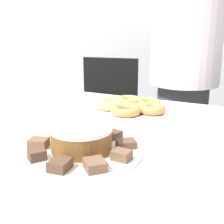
% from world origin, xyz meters
% --- Properties ---
extents(table, '(1.42, 1.04, 0.77)m').
position_xyz_m(table, '(0.00, 0.00, 0.68)').
color(table, white).
rests_on(table, ground_plane).
extents(person_standing, '(0.38, 0.38, 1.63)m').
position_xyz_m(person_standing, '(0.05, 0.82, 0.85)').
color(person_standing, '#383842').
rests_on(person_standing, ground_plane).
extents(office_chair_left, '(0.51, 0.51, 0.89)m').
position_xyz_m(office_chair_left, '(-0.50, 0.95, 0.42)').
color(office_chair_left, black).
rests_on(office_chair_left, ground_plane).
extents(plate_cake, '(0.35, 0.35, 0.01)m').
position_xyz_m(plate_cake, '(-0.01, -0.19, 0.78)').
color(plate_cake, white).
rests_on(plate_cake, table).
extents(plate_donuts, '(0.32, 0.32, 0.01)m').
position_xyz_m(plate_donuts, '(-0.04, 0.28, 0.78)').
color(plate_donuts, white).
rests_on(plate_donuts, table).
extents(frosted_cake, '(0.18, 0.18, 0.07)m').
position_xyz_m(frosted_cake, '(-0.01, -0.19, 0.82)').
color(frosted_cake, brown).
rests_on(frosted_cake, plate_cake).
extents(lamington_0, '(0.06, 0.06, 0.03)m').
position_xyz_m(lamington_0, '(-0.09, -0.30, 0.80)').
color(lamington_0, '#513828').
rests_on(lamington_0, plate_cake).
extents(lamington_1, '(0.05, 0.06, 0.03)m').
position_xyz_m(lamington_1, '(-0.00, -0.32, 0.80)').
color(lamington_1, '#513828').
rests_on(lamington_1, plate_cake).
extents(lamington_2, '(0.08, 0.08, 0.03)m').
position_xyz_m(lamington_2, '(0.08, -0.28, 0.80)').
color(lamington_2, brown).
rests_on(lamington_2, plate_cake).
extents(lamington_3, '(0.05, 0.04, 0.03)m').
position_xyz_m(lamington_3, '(0.12, -0.20, 0.80)').
color(lamington_3, brown).
rests_on(lamington_3, plate_cake).
extents(lamington_4, '(0.07, 0.07, 0.02)m').
position_xyz_m(lamington_4, '(0.09, -0.11, 0.79)').
color(lamington_4, brown).
rests_on(lamington_4, plate_cake).
extents(lamington_5, '(0.06, 0.07, 0.02)m').
position_xyz_m(lamington_5, '(0.02, -0.06, 0.79)').
color(lamington_5, '#513828').
rests_on(lamington_5, plate_cake).
extents(lamington_6, '(0.07, 0.07, 0.03)m').
position_xyz_m(lamington_6, '(-0.07, -0.07, 0.80)').
color(lamington_6, brown).
rests_on(lamington_6, plate_cake).
extents(lamington_7, '(0.06, 0.05, 0.02)m').
position_xyz_m(lamington_7, '(-0.13, -0.13, 0.79)').
color(lamington_7, '#513828').
rests_on(lamington_7, plate_cake).
extents(lamington_8, '(0.06, 0.06, 0.03)m').
position_xyz_m(lamington_8, '(-0.14, -0.22, 0.80)').
color(lamington_8, brown).
rests_on(lamington_8, plate_cake).
extents(donut_0, '(0.11, 0.11, 0.03)m').
position_xyz_m(donut_0, '(-0.04, 0.28, 0.80)').
color(donut_0, '#D18E4C').
rests_on(donut_0, plate_donuts).
extents(donut_1, '(0.11, 0.11, 0.03)m').
position_xyz_m(donut_1, '(0.01, 0.35, 0.80)').
color(donut_1, '#D18E4C').
rests_on(donut_1, plate_donuts).
extents(donut_2, '(0.13, 0.13, 0.04)m').
position_xyz_m(donut_2, '(-0.08, 0.32, 0.80)').
color(donut_2, '#C68447').
rests_on(donut_2, plate_donuts).
extents(donut_3, '(0.13, 0.13, 0.04)m').
position_xyz_m(donut_3, '(-0.13, 0.25, 0.80)').
color(donut_3, '#E5AD66').
rests_on(donut_3, plate_donuts).
extents(donut_4, '(0.12, 0.12, 0.03)m').
position_xyz_m(donut_4, '(-0.04, 0.19, 0.80)').
color(donut_4, '#C68447').
rests_on(donut_4, plate_donuts).
extents(donut_5, '(0.11, 0.11, 0.04)m').
position_xyz_m(donut_5, '(0.05, 0.25, 0.80)').
color(donut_5, '#C68447').
rests_on(donut_5, plate_donuts).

